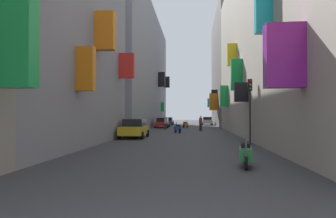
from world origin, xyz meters
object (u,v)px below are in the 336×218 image
at_px(pedestrian_near_left, 201,123).
at_px(traffic_light_near_corner, 250,100).
at_px(parked_car_silver, 207,121).
at_px(pedestrian_crossing, 166,123).
at_px(scooter_orange, 186,124).
at_px(scooter_blue, 178,128).
at_px(parked_car_yellow, 134,128).
at_px(scooter_green, 246,154).
at_px(parked_car_red, 162,123).
at_px(parked_car_blue, 168,121).

distance_m(pedestrian_near_left, traffic_light_near_corner, 15.89).
relative_size(parked_car_silver, pedestrian_crossing, 2.64).
bearing_deg(pedestrian_near_left, scooter_orange, 103.83).
distance_m(scooter_orange, pedestrian_crossing, 6.00).
xyz_separation_m(parked_car_silver, traffic_light_near_corner, (1.02, -34.80, 2.06)).
height_order(parked_car_silver, scooter_orange, parked_car_silver).
distance_m(scooter_blue, pedestrian_crossing, 6.97).
height_order(parked_car_yellow, pedestrian_near_left, pedestrian_near_left).
relative_size(parked_car_silver, scooter_orange, 2.48).
relative_size(parked_car_silver, traffic_light_near_corner, 1.01).
bearing_deg(scooter_blue, traffic_light_near_corner, -65.59).
bearing_deg(parked_car_yellow, scooter_green, -61.67).
bearing_deg(parked_car_yellow, traffic_light_near_corner, -29.16).
xyz_separation_m(parked_car_red, scooter_green, (6.41, -31.07, -0.29)).
distance_m(parked_car_red, scooter_blue, 12.14).
bearing_deg(traffic_light_near_corner, scooter_orange, 101.27).
xyz_separation_m(scooter_blue, pedestrian_near_left, (2.50, 4.04, 0.42)).
bearing_deg(parked_car_yellow, parked_car_blue, 89.69).
height_order(parked_car_blue, traffic_light_near_corner, traffic_light_near_corner).
bearing_deg(pedestrian_near_left, pedestrian_crossing, 149.00).
xyz_separation_m(parked_car_yellow, scooter_green, (6.73, -12.48, -0.34)).
relative_size(scooter_green, traffic_light_near_corner, 0.42).
xyz_separation_m(parked_car_blue, pedestrian_near_left, (5.54, -19.27, 0.14)).
distance_m(scooter_orange, traffic_light_near_corner, 24.25).
height_order(parked_car_silver, pedestrian_near_left, pedestrian_near_left).
height_order(parked_car_yellow, parked_car_blue, parked_car_yellow).
distance_m(parked_car_yellow, pedestrian_near_left, 12.25).
relative_size(parked_car_blue, scooter_orange, 2.49).
distance_m(parked_car_silver, pedestrian_crossing, 17.70).
distance_m(parked_car_silver, pedestrian_near_left, 19.34).
distance_m(pedestrian_crossing, pedestrian_near_left, 5.15).
distance_m(parked_car_silver, traffic_light_near_corner, 34.88).
height_order(scooter_green, pedestrian_crossing, pedestrian_crossing).
xyz_separation_m(scooter_orange, traffic_light_near_corner, (4.71, -23.67, 2.38)).
distance_m(scooter_blue, scooter_orange, 12.19).
bearing_deg(parked_car_blue, scooter_orange, -72.37).
bearing_deg(scooter_orange, parked_car_red, -173.45).
bearing_deg(pedestrian_crossing, scooter_green, -78.18).
distance_m(parked_car_blue, scooter_green, 43.09).
relative_size(scooter_green, pedestrian_near_left, 0.99).
distance_m(parked_car_red, parked_car_blue, 11.52).
relative_size(parked_car_blue, scooter_blue, 2.21).
bearing_deg(parked_car_blue, parked_car_silver, 0.03).
bearing_deg(parked_car_red, scooter_blue, -76.26).
height_order(scooter_blue, pedestrian_near_left, pedestrian_near_left).
height_order(parked_car_red, scooter_orange, parked_car_red).
relative_size(pedestrian_near_left, traffic_light_near_corner, 0.42).
xyz_separation_m(scooter_green, pedestrian_near_left, (-1.02, 23.32, 0.42)).
height_order(parked_car_red, parked_car_blue, parked_car_red).
bearing_deg(parked_car_red, pedestrian_crossing, -79.18).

